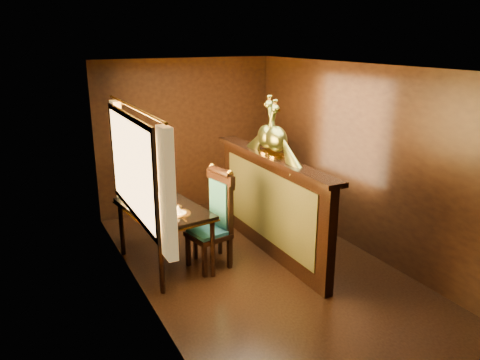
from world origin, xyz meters
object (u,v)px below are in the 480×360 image
(chair_right, at_px, (216,215))
(peacock_right, at_px, (268,126))
(dining_table, at_px, (163,212))
(peacock_left, at_px, (277,128))
(chair_left, at_px, (220,215))

(chair_right, xyz_separation_m, peacock_right, (0.79, 0.09, 1.05))
(dining_table, height_order, peacock_right, peacock_right)
(peacock_left, bearing_deg, dining_table, 163.68)
(dining_table, xyz_separation_m, chair_left, (0.69, -0.20, -0.10))
(chair_right, bearing_deg, dining_table, 144.50)
(dining_table, height_order, chair_left, chair_left)
(dining_table, distance_m, peacock_right, 1.71)
(chair_right, bearing_deg, peacock_left, -19.83)
(chair_right, distance_m, peacock_right, 1.31)
(chair_left, relative_size, peacock_left, 1.58)
(dining_table, distance_m, chair_right, 0.66)
(chair_right, bearing_deg, peacock_right, -3.94)
(dining_table, bearing_deg, peacock_left, -23.96)
(chair_right, distance_m, peacock_left, 1.33)
(dining_table, relative_size, peacock_left, 1.89)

